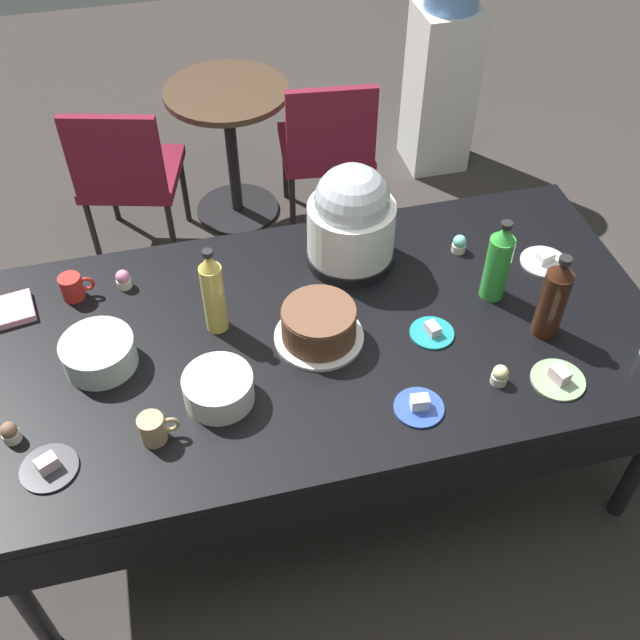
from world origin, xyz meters
TOP-DOWN VIEW (x-y plane):
  - ground at (0.00, 0.00)m, footprint 9.00×9.00m
  - potluck_table at (0.00, 0.00)m, footprint 2.20×1.10m
  - frosted_layer_cake at (-0.01, -0.03)m, footprint 0.29×0.29m
  - slow_cooker at (0.19, 0.31)m, footprint 0.31×0.31m
  - glass_salad_bowl at (-0.69, 0.03)m, footprint 0.22×0.22m
  - ceramic_snack_bowl at (-0.35, -0.19)m, footprint 0.21×0.21m
  - dessert_plate_sage at (0.65, -0.37)m, footprint 0.16×0.16m
  - dessert_plate_charcoal at (-0.84, -0.33)m, footprint 0.16×0.16m
  - dessert_plate_white at (0.84, 0.13)m, footprint 0.16×0.16m
  - dessert_plate_teal at (0.34, -0.10)m, footprint 0.14×0.14m
  - dessert_plate_cobalt at (0.21, -0.37)m, footprint 0.15×0.15m
  - cupcake_cocoa at (0.47, -0.33)m, footprint 0.05×0.05m
  - cupcake_mint at (-0.60, 0.36)m, footprint 0.05×0.05m
  - cupcake_berry at (-0.94, -0.20)m, footprint 0.05×0.05m
  - cupcake_lemon at (0.57, 0.26)m, footprint 0.05×0.05m
  - soda_bottle_cola at (0.70, -0.17)m, footprint 0.09×0.09m
  - soda_bottle_lime_soda at (0.60, 0.03)m, footprint 0.08×0.08m
  - soda_bottle_ginger_ale at (-0.32, 0.10)m, footprint 0.07×0.07m
  - coffee_mug_tan at (-0.55, -0.29)m, footprint 0.11×0.07m
  - coffee_mug_red at (-0.76, 0.35)m, footprint 0.11×0.07m
  - paper_napkin_stack at (-0.96, 0.32)m, footprint 0.16×0.16m
  - maroon_chair_left at (-0.57, 1.44)m, footprint 0.54×0.54m
  - maroon_chair_right at (0.39, 1.43)m, footprint 0.49×0.49m
  - round_cafe_table at (-0.05, 1.66)m, footprint 0.60×0.60m
  - water_cooler at (1.13, 1.87)m, footprint 0.32×0.32m

SIDE VIEW (x-z plane):
  - ground at x=0.00m, z-range 0.00..0.00m
  - maroon_chair_left at x=-0.57m, z-range 0.07..0.92m
  - maroon_chair_right at x=0.39m, z-range 0.07..0.92m
  - round_cafe_table at x=-0.05m, z-range 0.14..0.86m
  - water_cooler at x=1.13m, z-range -0.03..1.21m
  - potluck_table at x=0.00m, z-range 0.31..1.06m
  - dessert_plate_teal at x=0.34m, z-range 0.74..0.78m
  - dessert_plate_white at x=0.84m, z-range 0.74..0.78m
  - dessert_plate_charcoal at x=-0.84m, z-range 0.74..0.79m
  - dessert_plate_sage at x=0.65m, z-range 0.74..0.79m
  - dessert_plate_cobalt at x=0.21m, z-range 0.74..0.79m
  - paper_napkin_stack at x=-0.96m, z-range 0.75..0.77m
  - cupcake_cocoa at x=0.47m, z-range 0.75..0.82m
  - cupcake_mint at x=-0.60m, z-range 0.75..0.82m
  - cupcake_berry at x=-0.94m, z-range 0.75..0.82m
  - cupcake_lemon at x=0.57m, z-range 0.75..0.82m
  - coffee_mug_red at x=-0.76m, z-range 0.75..0.84m
  - coffee_mug_tan at x=-0.55m, z-range 0.75..0.84m
  - ceramic_snack_bowl at x=-0.35m, z-range 0.75..0.84m
  - glass_salad_bowl at x=-0.69m, z-range 0.75..0.85m
  - frosted_layer_cake at x=-0.01m, z-range 0.75..0.87m
  - soda_bottle_lime_soda at x=0.60m, z-range 0.74..1.04m
  - soda_bottle_cola at x=0.70m, z-range 0.74..1.05m
  - soda_bottle_ginger_ale at x=-0.32m, z-range 0.74..1.06m
  - slow_cooker at x=0.19m, z-range 0.74..1.11m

